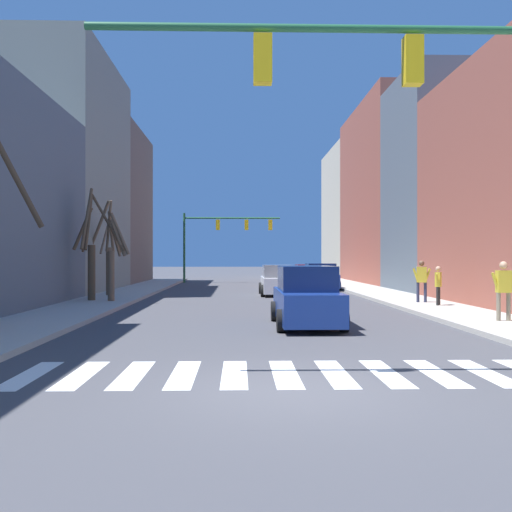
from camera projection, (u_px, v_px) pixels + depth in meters
name	position (u px, v px, depth m)	size (l,w,h in m)	color
ground_plane	(292.00, 391.00, 9.27)	(240.00, 240.00, 0.00)	#424247
building_row_left	(22.00, 183.00, 29.17)	(6.00, 49.54, 13.77)	tan
building_row_right	(428.00, 197.00, 38.64)	(6.00, 63.66, 13.87)	tan
crosswalk_stripes	(285.00, 374.00, 10.65)	(9.45, 2.60, 0.01)	white
traffic_signal_near	(436.00, 102.00, 10.43)	(8.83, 0.28, 6.45)	#236038
traffic_signal_far	(222.00, 231.00, 48.46)	(7.84, 0.28, 5.65)	#236038
car_parked_left_far	(308.00, 275.00, 44.71)	(2.15, 4.41, 1.54)	red
car_parked_right_near	(278.00, 281.00, 32.66)	(1.97, 4.64, 1.65)	silver
car_driving_toward_lane	(306.00, 298.00, 18.00)	(1.97, 4.75, 1.81)	navy
car_driving_away_lane	(320.00, 277.00, 37.99)	(2.12, 4.22, 1.68)	navy
pedestrian_near_right_corner	(438.00, 282.00, 24.00)	(0.40, 0.63, 1.57)	black
pedestrian_waiting_at_curb	(422.00, 277.00, 25.60)	(0.77, 0.33, 1.79)	#282D47
pedestrian_on_left_sidewalk	(504.00, 286.00, 18.11)	(0.78, 0.25, 1.80)	#7A705B
street_tree_left_mid	(114.00, 256.00, 26.55)	(1.26, 1.24, 4.46)	brown
street_tree_left_near	(91.00, 250.00, 26.67)	(2.47, 3.43, 5.02)	brown
street_tree_left_far	(107.00, 255.00, 30.59)	(1.47, 2.20, 4.84)	brown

